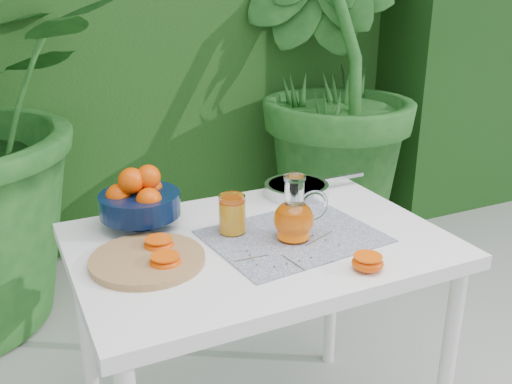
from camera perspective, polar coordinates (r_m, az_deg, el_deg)
name	(u,v)px	position (r m, az deg, el deg)	size (l,w,h in m)	color
hedge_backdrop	(111,20)	(3.49, -14.34, 16.35)	(8.00, 1.65, 2.50)	#1E4112
potted_plant_right	(325,75)	(3.13, 6.89, 11.54)	(1.86, 1.86, 1.86)	#1D551E
white_table	(259,265)	(1.61, 0.31, -7.31)	(1.00, 0.70, 0.75)	white
placemat	(293,236)	(1.58, 3.72, -4.43)	(0.45, 0.35, 0.00)	#0D174A
cutting_board	(147,260)	(1.46, -10.81, -6.66)	(0.29, 0.29, 0.02)	#9E7047
fruit_bowl	(139,199)	(1.65, -11.61, -0.69)	(0.28, 0.28, 0.18)	black
juice_pitcher	(294,217)	(1.54, 3.87, -2.54)	(0.16, 0.12, 0.18)	white
juice_tumbler	(232,215)	(1.58, -2.40, -2.31)	(0.08, 0.08, 0.11)	white
saute_pan	(297,189)	(1.88, 4.17, 0.35)	(0.37, 0.22, 0.04)	silver
orange_halves	(229,256)	(1.43, -2.72, -6.43)	(0.55, 0.41, 0.04)	#D23C02
thyme_sprigs	(290,252)	(1.49, 3.44, -5.96)	(0.32, 0.21, 0.01)	brown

